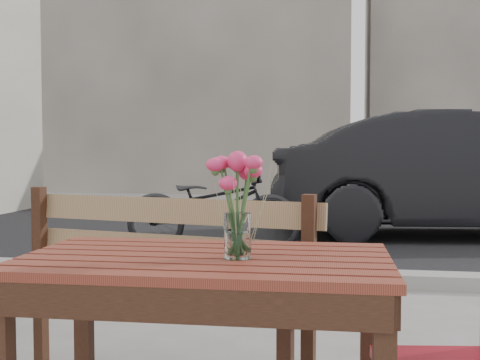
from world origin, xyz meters
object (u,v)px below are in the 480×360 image
object	(u,v)px
main_table	(205,292)
bicycle	(212,207)
red_chair	(476,354)
parked_car	(457,175)
main_vase	(238,192)

from	to	relation	value
main_table	bicycle	size ratio (longest dim) A/B	0.66
main_table	red_chair	size ratio (longest dim) A/B	1.48
main_table	parked_car	xyz separation A→B (m)	(1.98, 6.08, 0.15)
red_chair	main_vase	size ratio (longest dim) A/B	2.39
main_table	red_chair	xyz separation A→B (m)	(0.87, -0.05, -0.15)
red_chair	parked_car	distance (m)	6.24
red_chair	main_vase	distance (m)	0.90
bicycle	red_chair	bearing A→B (deg)	-160.55
main_table	main_vase	distance (m)	0.37
parked_car	bicycle	bearing A→B (deg)	114.43
main_vase	bicycle	size ratio (longest dim) A/B	0.19
red_chair	bicycle	bearing A→B (deg)	-166.03
main_vase	parked_car	size ratio (longest dim) A/B	0.07
main_vase	bicycle	bearing A→B (deg)	102.78
main_table	parked_car	world-z (taller)	parked_car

